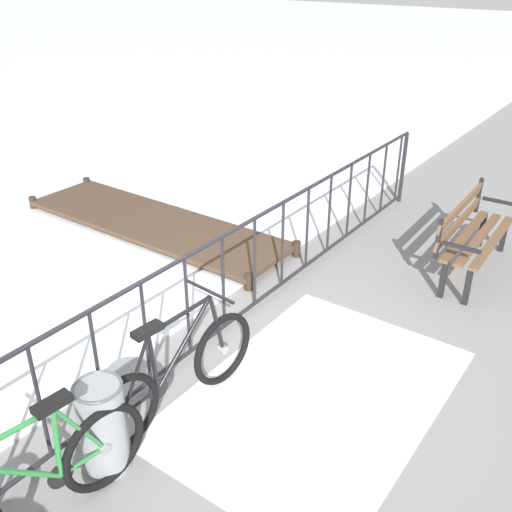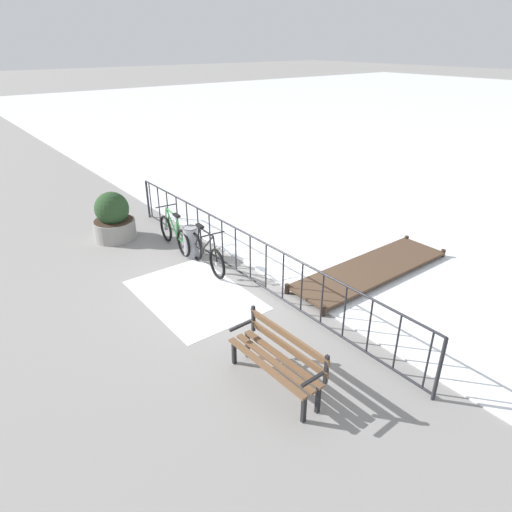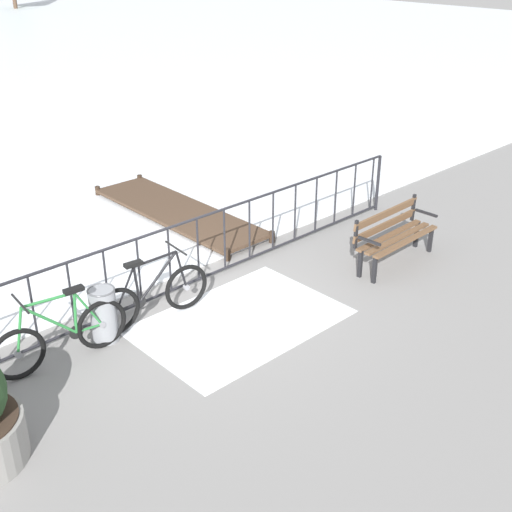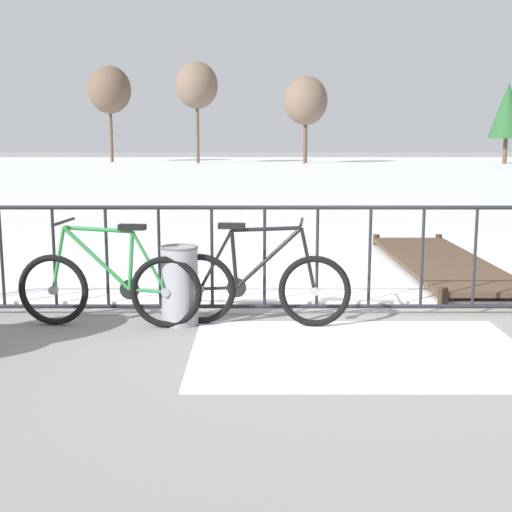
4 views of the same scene
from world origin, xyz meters
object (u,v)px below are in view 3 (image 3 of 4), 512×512
object	(u,v)px
bicycle_near_railing	(61,336)
trash_bin	(104,314)
park_bench	(393,232)
bicycle_second	(152,296)

from	to	relation	value
bicycle_near_railing	trash_bin	world-z (taller)	bicycle_near_railing
park_bench	bicycle_near_railing	bearing A→B (deg)	168.15
bicycle_near_railing	bicycle_second	size ratio (longest dim) A/B	1.00
bicycle_near_railing	park_bench	bearing A→B (deg)	-11.85
bicycle_near_railing	park_bench	xyz separation A→B (m)	(5.09, -1.07, 0.14)
bicycle_second	trash_bin	bearing A→B (deg)	176.62
bicycle_second	park_bench	size ratio (longest dim) A/B	1.06
bicycle_near_railing	park_bench	world-z (taller)	bicycle_near_railing
bicycle_near_railing	park_bench	size ratio (longest dim) A/B	1.06
park_bench	trash_bin	world-z (taller)	park_bench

